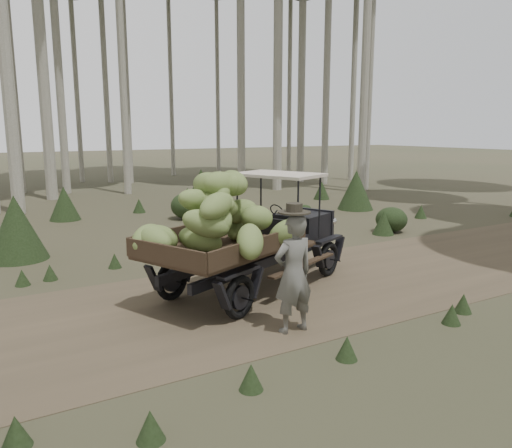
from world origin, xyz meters
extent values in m
plane|color=#473D2B|center=(0.00, 0.00, 0.00)|extent=(120.00, 120.00, 0.00)
cube|color=brown|center=(0.00, 0.00, 0.00)|extent=(70.00, 4.00, 0.01)
cube|color=black|center=(1.46, 1.10, 0.88)|extent=(1.14, 1.11, 0.48)
cube|color=black|center=(1.90, 1.29, 0.88)|extent=(0.43, 0.84, 0.54)
cube|color=black|center=(0.33, 0.61, 0.97)|extent=(0.55, 1.16, 0.48)
cube|color=#38281C|center=(-0.80, 0.12, 0.88)|extent=(2.89, 2.43, 0.07)
cube|color=#38281C|center=(-1.11, 0.84, 1.04)|extent=(2.28, 1.03, 0.28)
cube|color=#38281C|center=(-0.48, -0.61, 1.04)|extent=(2.28, 1.03, 0.28)
cube|color=#38281C|center=(-1.92, -0.37, 1.04)|extent=(0.68, 1.47, 0.28)
cube|color=beige|center=(0.68, 0.76, 1.95)|extent=(1.52, 1.77, 0.05)
cube|color=black|center=(-0.08, 0.79, 0.54)|extent=(3.74, 1.69, 0.16)
cube|color=black|center=(0.18, 0.18, 0.54)|extent=(3.74, 1.69, 0.16)
torus|color=black|center=(1.02, 1.67, 0.33)|extent=(0.66, 0.38, 0.67)
torus|color=black|center=(1.58, 0.38, 0.33)|extent=(0.66, 0.38, 0.67)
torus|color=black|center=(-1.48, 0.59, 0.33)|extent=(0.66, 0.38, 0.67)
torus|color=black|center=(-0.92, -0.70, 0.33)|extent=(0.66, 0.38, 0.67)
sphere|color=beige|center=(1.81, 1.68, 0.92)|extent=(0.16, 0.16, 0.16)
sphere|color=beige|center=(2.13, 0.95, 0.92)|extent=(0.16, 0.16, 0.16)
ellipsoid|color=olive|center=(-1.93, 0.33, 1.12)|extent=(0.84, 0.82, 0.59)
ellipsoid|color=olive|center=(-0.96, -0.20, 1.42)|extent=(0.59, 0.74, 0.55)
ellipsoid|color=olive|center=(-0.91, -0.09, 1.69)|extent=(0.50, 0.69, 0.48)
ellipsoid|color=olive|center=(-0.85, 0.03, 1.93)|extent=(0.78, 0.60, 0.46)
ellipsoid|color=olive|center=(-1.20, 0.03, 1.09)|extent=(0.80, 0.85, 0.51)
ellipsoid|color=olive|center=(-0.40, 0.25, 1.44)|extent=(0.73, 0.55, 0.48)
ellipsoid|color=olive|center=(-1.11, -0.35, 1.66)|extent=(0.83, 0.71, 0.51)
ellipsoid|color=olive|center=(-0.81, 0.10, 1.87)|extent=(0.62, 0.87, 0.53)
ellipsoid|color=olive|center=(-1.90, 0.10, 1.16)|extent=(0.55, 0.77, 0.44)
ellipsoid|color=olive|center=(-0.26, -0.08, 1.36)|extent=(0.63, 0.45, 0.48)
ellipsoid|color=olive|center=(-0.89, 0.23, 1.64)|extent=(0.41, 0.72, 0.56)
ellipsoid|color=olive|center=(-0.59, 0.11, 1.92)|extent=(0.68, 0.75, 0.40)
ellipsoid|color=olive|center=(-0.34, 0.46, 1.09)|extent=(0.68, 0.74, 0.38)
ellipsoid|color=olive|center=(-0.98, 0.49, 1.38)|extent=(0.71, 0.85, 0.44)
ellipsoid|color=olive|center=(-1.23, 0.06, 1.70)|extent=(0.79, 0.52, 0.47)
ellipsoid|color=olive|center=(-1.01, 0.15, 1.93)|extent=(0.43, 0.72, 0.42)
ellipsoid|color=olive|center=(-1.78, 0.33, 1.11)|extent=(0.79, 0.77, 0.47)
ellipsoid|color=olive|center=(-1.25, -0.31, 1.40)|extent=(0.87, 0.50, 0.62)
ellipsoid|color=olive|center=(-0.89, 0.02, 1.62)|extent=(0.80, 0.39, 0.59)
ellipsoid|color=olive|center=(-0.59, 0.08, 1.93)|extent=(0.46, 0.67, 0.49)
ellipsoid|color=olive|center=(-0.79, -0.79, 1.18)|extent=(0.69, 0.86, 0.66)
ellipsoid|color=olive|center=(0.10, -0.40, 1.16)|extent=(0.80, 0.69, 0.61)
imported|color=#5E5C56|center=(-0.50, -1.48, 0.83)|extent=(0.61, 0.40, 1.66)
cylinder|color=#2F2A21|center=(-0.50, -1.48, 1.68)|extent=(0.45, 0.45, 0.02)
cylinder|color=#2F2A21|center=(-0.50, -1.48, 1.73)|extent=(0.22, 0.22, 0.13)
cylinder|color=#B2AD9E|center=(3.08, 18.78, 8.78)|extent=(0.37, 0.37, 17.56)
cylinder|color=#B2AD9E|center=(11.60, 13.46, 8.18)|extent=(0.35, 0.35, 16.35)
cylinder|color=#B2AD9E|center=(1.04, 20.52, 7.60)|extent=(0.25, 0.25, 15.20)
cylinder|color=#B2AD9E|center=(6.66, 21.89, 9.92)|extent=(0.24, 0.24, 19.84)
cylinder|color=#B2AD9E|center=(11.11, 14.90, 7.60)|extent=(0.39, 0.39, 15.21)
cylinder|color=#B2AD9E|center=(8.76, 19.95, 8.28)|extent=(0.23, 0.23, 16.56)
cylinder|color=#B2AD9E|center=(14.14, 14.37, 8.58)|extent=(0.30, 0.30, 17.16)
cone|color=#233319|center=(7.98, 8.93, 0.36)|extent=(0.65, 0.65, 0.72)
ellipsoid|color=#233319|center=(5.65, 2.81, 0.35)|extent=(0.85, 0.85, 0.68)
cone|color=#233319|center=(0.68, 9.40, 0.24)|extent=(0.42, 0.42, 0.47)
cone|color=#233319|center=(-3.42, 4.70, 0.70)|extent=(1.26, 1.26, 1.40)
cone|color=#233319|center=(2.77, 10.23, 0.32)|extent=(0.58, 0.58, 0.64)
cone|color=#233319|center=(7.44, 6.30, 0.69)|extent=(1.24, 1.24, 1.37)
ellipsoid|color=#233319|center=(1.62, 7.47, 0.42)|extent=(1.02, 1.02, 0.82)
cone|color=#233319|center=(8.03, 3.90, 0.21)|extent=(0.38, 0.38, 0.42)
cone|color=#233319|center=(5.24, 2.68, 0.32)|extent=(0.58, 0.58, 0.64)
cone|color=#233319|center=(-1.71, 9.19, 0.52)|extent=(0.94, 0.94, 1.04)
cone|color=#233319|center=(3.21, 9.96, 0.67)|extent=(1.20, 1.20, 1.33)
ellipsoid|color=#233319|center=(5.08, 6.03, 0.19)|extent=(0.46, 0.46, 0.37)
cone|color=#233319|center=(2.67, 2.83, 0.15)|extent=(0.27, 0.27, 0.30)
cone|color=#233319|center=(2.16, -2.19, 0.15)|extent=(0.27, 0.27, 0.30)
cone|color=#233319|center=(1.63, -2.40, 0.15)|extent=(0.27, 0.27, 0.30)
cone|color=#233319|center=(2.09, 2.86, 0.15)|extent=(0.27, 0.27, 0.30)
cone|color=#233319|center=(-4.05, -2.38, 0.15)|extent=(0.27, 0.27, 0.30)
cone|color=#233319|center=(-1.78, -2.56, 0.15)|extent=(0.27, 0.27, 0.30)
cone|color=#233319|center=(-1.80, 2.99, 0.15)|extent=(0.27, 0.27, 0.30)
cone|color=#233319|center=(-3.05, 2.77, 0.15)|extent=(0.27, 0.27, 0.30)
cone|color=#233319|center=(5.51, 3.00, 0.15)|extent=(0.27, 0.27, 0.30)
cone|color=#233319|center=(-0.42, -2.52, 0.15)|extent=(0.27, 0.27, 0.30)
cone|color=#233319|center=(2.03, 2.57, 0.15)|extent=(0.27, 0.27, 0.30)
cone|color=#233319|center=(-3.00, -2.89, 0.15)|extent=(0.27, 0.27, 0.30)
cone|color=#233319|center=(-3.53, 2.66, 0.15)|extent=(0.27, 0.27, 0.30)
camera|label=1|loc=(-4.21, -6.87, 2.76)|focal=35.00mm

